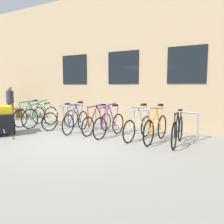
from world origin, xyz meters
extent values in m
plane|color=gray|center=(0.00, 0.00, 0.00)|extent=(42.00, 42.00, 0.00)
cube|color=tan|center=(0.00, 5.96, 2.68)|extent=(28.00, 5.52, 5.36)
cube|color=black|center=(-2.40, 3.18, 2.29)|extent=(1.30, 0.04, 1.26)
cube|color=black|center=(0.00, 3.18, 2.29)|extent=(1.30, 0.04, 1.26)
cube|color=black|center=(2.40, 3.18, 2.29)|extent=(1.30, 0.04, 1.26)
cylinder|color=gray|center=(-3.46, 1.90, 0.40)|extent=(0.05, 0.05, 0.81)
cylinder|color=gray|center=(-2.98, 1.90, 0.40)|extent=(0.05, 0.05, 0.81)
cylinder|color=gray|center=(-3.22, 1.90, 0.81)|extent=(0.48, 0.05, 0.05)
cylinder|color=gray|center=(-1.96, 1.90, 0.40)|extent=(0.05, 0.05, 0.81)
cylinder|color=gray|center=(-1.48, 1.90, 0.40)|extent=(0.05, 0.05, 0.81)
cylinder|color=gray|center=(-1.72, 1.90, 0.81)|extent=(0.48, 0.05, 0.05)
cylinder|color=gray|center=(-0.46, 1.90, 0.40)|extent=(0.05, 0.05, 0.81)
cylinder|color=gray|center=(0.02, 1.90, 0.40)|extent=(0.05, 0.05, 0.81)
cylinder|color=gray|center=(-0.22, 1.90, 0.81)|extent=(0.48, 0.05, 0.05)
cylinder|color=gray|center=(1.04, 1.90, 0.40)|extent=(0.05, 0.05, 0.81)
cylinder|color=gray|center=(1.52, 1.90, 0.40)|extent=(0.05, 0.05, 0.81)
cylinder|color=gray|center=(1.28, 1.90, 0.81)|extent=(0.48, 0.05, 0.05)
cylinder|color=gray|center=(2.54, 1.90, 0.40)|extent=(0.05, 0.05, 0.81)
cylinder|color=gray|center=(3.02, 1.90, 0.40)|extent=(0.05, 0.05, 0.81)
cylinder|color=gray|center=(2.78, 1.90, 0.81)|extent=(0.48, 0.05, 0.05)
torus|color=black|center=(-3.32, 1.89, 0.34)|extent=(0.07, 0.71, 0.71)
torus|color=black|center=(-3.28, 0.92, 0.34)|extent=(0.07, 0.71, 0.71)
cylinder|color=#1E7238|center=(-3.29, 1.19, 0.62)|extent=(0.06, 0.47, 0.69)
cylinder|color=#1E7238|center=(-3.31, 1.56, 0.62)|extent=(0.05, 0.34, 0.68)
cylinder|color=#1E7238|center=(-3.30, 1.34, 0.95)|extent=(0.07, 0.74, 0.05)
cylinder|color=#1E7238|center=(-3.31, 1.65, 0.31)|extent=(0.05, 0.49, 0.07)
cylinder|color=#1E7238|center=(-3.32, 1.80, 0.64)|extent=(0.03, 0.20, 0.62)
cylinder|color=#1E7238|center=(-3.28, 0.95, 0.65)|extent=(0.03, 0.08, 0.62)
cube|color=black|center=(-3.31, 1.71, 0.98)|extent=(0.11, 0.20, 0.06)
cylinder|color=gray|center=(-3.28, 0.97, 0.99)|extent=(0.44, 0.05, 0.03)
torus|color=black|center=(-1.59, 1.92, 0.32)|extent=(0.17, 0.67, 0.67)
torus|color=black|center=(-1.78, 0.97, 0.32)|extent=(0.17, 0.67, 0.67)
cylinder|color=silver|center=(-1.73, 1.23, 0.59)|extent=(0.13, 0.46, 0.66)
cylinder|color=silver|center=(-1.66, 1.59, 0.57)|extent=(0.10, 0.34, 0.62)
cylinder|color=silver|center=(-1.70, 1.38, 0.89)|extent=(0.18, 0.73, 0.07)
cylinder|color=silver|center=(-1.64, 1.68, 0.29)|extent=(0.12, 0.48, 0.07)
cylinder|color=silver|center=(-1.61, 1.83, 0.59)|extent=(0.06, 0.20, 0.56)
cylinder|color=silver|center=(-1.78, 0.99, 0.61)|extent=(0.04, 0.08, 0.59)
cube|color=black|center=(-1.63, 1.74, 0.90)|extent=(0.14, 0.22, 0.06)
cylinder|color=gray|center=(-1.78, 1.02, 0.94)|extent=(0.44, 0.11, 0.03)
torus|color=black|center=(-0.06, 1.97, 0.30)|extent=(0.06, 0.65, 0.64)
torus|color=black|center=(-0.09, 0.89, 0.30)|extent=(0.06, 0.65, 0.64)
cylinder|color=maroon|center=(-0.08, 1.19, 0.60)|extent=(0.05, 0.52, 0.71)
cylinder|color=maroon|center=(-0.07, 1.61, 0.58)|extent=(0.05, 0.39, 0.66)
cylinder|color=maroon|center=(-0.08, 1.37, 0.93)|extent=(0.06, 0.85, 0.08)
cylinder|color=maroon|center=(-0.07, 1.70, 0.28)|extent=(0.04, 0.54, 0.07)
cylinder|color=maroon|center=(-0.06, 1.88, 0.60)|extent=(0.03, 0.20, 0.61)
cylinder|color=maroon|center=(-0.09, 0.92, 0.63)|extent=(0.03, 0.08, 0.65)
cube|color=black|center=(-0.07, 1.79, 0.93)|extent=(0.11, 0.20, 0.06)
cylinder|color=gray|center=(-0.09, 0.94, 0.98)|extent=(0.44, 0.04, 0.03)
torus|color=black|center=(2.03, 1.78, 0.34)|extent=(0.07, 0.72, 0.72)
torus|color=black|center=(1.98, 0.72, 0.34)|extent=(0.07, 0.72, 0.72)
cylinder|color=orange|center=(1.99, 1.01, 0.60)|extent=(0.06, 0.51, 0.65)
cylinder|color=orange|center=(2.01, 1.42, 0.64)|extent=(0.05, 0.38, 0.72)
cylinder|color=orange|center=(2.00, 1.18, 0.95)|extent=(0.07, 0.83, 0.11)
cylinder|color=orange|center=(2.02, 1.51, 0.31)|extent=(0.05, 0.53, 0.07)
cylinder|color=orange|center=(2.02, 1.69, 0.67)|extent=(0.03, 0.20, 0.66)
cylinder|color=orange|center=(1.98, 0.75, 0.63)|extent=(0.03, 0.08, 0.58)
cube|color=black|center=(2.02, 1.60, 1.02)|extent=(0.11, 0.20, 0.06)
cylinder|color=gray|center=(1.98, 0.77, 0.95)|extent=(0.44, 0.05, 0.03)
torus|color=black|center=(2.58, 1.74, 0.34)|extent=(0.09, 0.72, 0.72)
torus|color=black|center=(2.65, 0.72, 0.34)|extent=(0.09, 0.72, 0.72)
cylinder|color=black|center=(2.63, 1.00, 0.60)|extent=(0.07, 0.49, 0.65)
cylinder|color=black|center=(2.60, 1.40, 0.58)|extent=(0.06, 0.37, 0.59)
cylinder|color=black|center=(2.62, 1.17, 0.89)|extent=(0.09, 0.80, 0.09)
cylinder|color=black|center=(2.60, 1.49, 0.31)|extent=(0.06, 0.52, 0.07)
cylinder|color=black|center=(2.58, 1.65, 0.60)|extent=(0.04, 0.20, 0.53)
cylinder|color=black|center=(2.65, 0.75, 0.63)|extent=(0.03, 0.08, 0.58)
cube|color=black|center=(2.59, 1.56, 0.89)|extent=(0.11, 0.21, 0.06)
cylinder|color=gray|center=(2.65, 0.77, 0.94)|extent=(0.44, 0.06, 0.03)
torus|color=black|center=(-2.68, 1.95, 0.36)|extent=(0.09, 0.75, 0.75)
torus|color=black|center=(-2.74, 0.93, 0.36)|extent=(0.09, 0.75, 0.75)
cylinder|color=teal|center=(-2.72, 1.21, 0.67)|extent=(0.07, 0.49, 0.75)
cylinder|color=teal|center=(-2.70, 1.61, 0.58)|extent=(0.06, 0.36, 0.57)
cylinder|color=teal|center=(-2.71, 1.38, 0.94)|extent=(0.08, 0.80, 0.22)
cylinder|color=teal|center=(-2.69, 1.70, 0.33)|extent=(0.06, 0.52, 0.08)
cylinder|color=teal|center=(-2.68, 1.86, 0.60)|extent=(0.04, 0.20, 0.50)
cylinder|color=teal|center=(-2.74, 0.95, 0.69)|extent=(0.03, 0.08, 0.68)
cube|color=black|center=(-2.69, 1.77, 0.88)|extent=(0.11, 0.21, 0.06)
cylinder|color=gray|center=(-2.74, 0.98, 1.06)|extent=(0.44, 0.05, 0.03)
torus|color=black|center=(-0.90, 1.73, 0.33)|extent=(0.13, 0.69, 0.69)
torus|color=black|center=(-0.77, 0.75, 0.33)|extent=(0.13, 0.69, 0.69)
cylinder|color=#233893|center=(-0.81, 1.02, 0.59)|extent=(0.10, 0.48, 0.65)
cylinder|color=#233893|center=(-0.86, 1.40, 0.63)|extent=(0.08, 0.35, 0.71)
cylinder|color=#233893|center=(-0.83, 1.18, 0.94)|extent=(0.13, 0.76, 0.11)
cylinder|color=#233893|center=(-0.87, 1.49, 0.30)|extent=(0.09, 0.50, 0.07)
cylinder|color=#233893|center=(-0.89, 1.64, 0.65)|extent=(0.05, 0.20, 0.66)
cylinder|color=#233893|center=(-0.78, 0.78, 0.61)|extent=(0.04, 0.08, 0.58)
cube|color=black|center=(-0.88, 1.56, 1.00)|extent=(0.12, 0.21, 0.06)
cylinder|color=gray|center=(-0.78, 0.80, 0.93)|extent=(0.44, 0.08, 0.03)
torus|color=black|center=(1.51, 1.79, 0.31)|extent=(0.12, 0.66, 0.66)
torus|color=black|center=(1.39, 0.78, 0.31)|extent=(0.12, 0.66, 0.66)
cylinder|color=#B7B7BC|center=(1.42, 1.06, 0.58)|extent=(0.09, 0.49, 0.66)
cylinder|color=#B7B7BC|center=(1.47, 1.45, 0.62)|extent=(0.08, 0.36, 0.73)
cylinder|color=#B7B7BC|center=(1.44, 1.22, 0.94)|extent=(0.13, 0.79, 0.11)
cylinder|color=#B7B7BC|center=(1.48, 1.54, 0.29)|extent=(0.08, 0.51, 0.07)
cylinder|color=#B7B7BC|center=(1.50, 1.70, 0.64)|extent=(0.05, 0.20, 0.68)
cylinder|color=#B7B7BC|center=(1.39, 0.81, 0.61)|extent=(0.04, 0.08, 0.59)
cube|color=black|center=(1.49, 1.61, 1.01)|extent=(0.12, 0.21, 0.06)
cylinder|color=gray|center=(1.39, 0.83, 0.93)|extent=(0.44, 0.08, 0.03)
torus|color=black|center=(0.54, 1.73, 0.32)|extent=(0.09, 0.68, 0.68)
torus|color=black|center=(0.47, 0.72, 0.32)|extent=(0.09, 0.68, 0.68)
cylinder|color=#722D99|center=(0.49, 1.00, 0.65)|extent=(0.07, 0.49, 0.78)
cylinder|color=#722D99|center=(0.52, 1.39, 0.60)|extent=(0.06, 0.36, 0.67)
cylinder|color=#722D99|center=(0.50, 1.16, 0.98)|extent=(0.10, 0.79, 0.14)
cylinder|color=#722D99|center=(0.52, 1.48, 0.30)|extent=(0.06, 0.51, 0.07)
cylinder|color=#722D99|center=(0.54, 1.64, 0.62)|extent=(0.04, 0.20, 0.61)
cylinder|color=#722D99|center=(0.47, 0.74, 0.68)|extent=(0.03, 0.08, 0.72)
cube|color=black|center=(0.53, 1.55, 0.96)|extent=(0.11, 0.21, 0.06)
cylinder|color=gray|center=(0.47, 0.77, 1.07)|extent=(0.44, 0.06, 0.03)
cube|color=black|center=(-2.61, -0.28, 0.41)|extent=(1.08, 0.99, 0.56)
cube|color=yellow|center=(-2.69, -0.23, 0.81)|extent=(0.88, 0.84, 0.24)
torus|color=black|center=(-2.44, 0.00, 0.24)|extent=(0.45, 0.31, 0.51)
cylinder|color=gray|center=(-2.00, -0.67, 0.24)|extent=(0.48, 0.32, 0.03)
cube|color=brown|center=(-5.99, 2.54, 0.45)|extent=(1.44, 0.40, 0.05)
cube|color=brown|center=(-6.56, 2.54, 0.21)|extent=(0.08, 0.36, 0.42)
cube|color=brown|center=(-5.41, 2.54, 0.21)|extent=(0.08, 0.36, 0.42)
cylinder|color=brown|center=(-5.24, 1.90, 0.40)|extent=(0.14, 0.14, 0.80)
cylinder|color=brown|center=(-5.02, 1.89, 0.40)|extent=(0.14, 0.14, 0.80)
cylinder|color=#333338|center=(-5.13, 1.89, 1.08)|extent=(0.32, 0.32, 0.56)
sphere|color=tan|center=(-5.13, 1.89, 1.47)|extent=(0.22, 0.22, 0.22)
cube|color=black|center=(-5.18, 1.67, 0.22)|extent=(0.33, 0.28, 0.44)
camera|label=1|loc=(3.98, -4.84, 1.57)|focal=36.16mm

